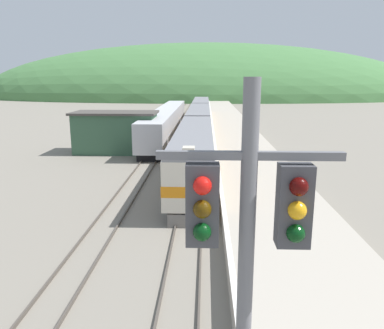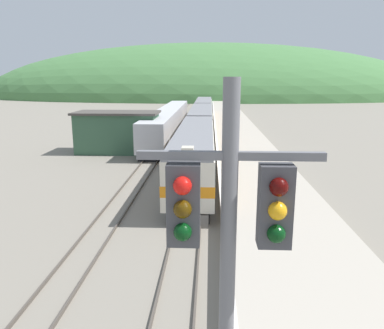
% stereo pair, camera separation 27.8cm
% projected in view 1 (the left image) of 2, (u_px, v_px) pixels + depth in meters
% --- Properties ---
extents(track_main, '(1.52, 180.00, 0.16)m').
position_uv_depth(track_main, '(201.00, 121.00, 71.50)').
color(track_main, '#4C443D').
rests_on(track_main, ground).
extents(track_siding, '(1.52, 180.00, 0.16)m').
position_uv_depth(track_siding, '(177.00, 120.00, 71.67)').
color(track_siding, '#4C443D').
rests_on(track_siding, ground).
extents(platform, '(6.27, 140.00, 0.93)m').
position_uv_depth(platform, '(235.00, 134.00, 51.77)').
color(platform, '#ADA393').
rests_on(platform, ground).
extents(distant_hills, '(189.52, 85.28, 44.20)m').
position_uv_depth(distant_hills, '(204.00, 97.00, 159.63)').
color(distant_hills, '#477A42').
rests_on(distant_hills, ground).
extents(station_shed, '(9.11, 4.71, 4.48)m').
position_uv_depth(station_shed, '(116.00, 132.00, 41.09)').
color(station_shed, '#385B42').
rests_on(station_shed, ground).
extents(express_train_lead_car, '(3.02, 20.41, 4.47)m').
position_uv_depth(express_train_lead_car, '(194.00, 153.00, 29.74)').
color(express_train_lead_car, black).
rests_on(express_train_lead_car, ground).
extents(carriage_second, '(3.01, 19.83, 4.11)m').
position_uv_depth(carriage_second, '(199.00, 122.00, 50.41)').
color(carriage_second, black).
rests_on(carriage_second, ground).
extents(carriage_third, '(3.01, 19.83, 4.11)m').
position_uv_depth(carriage_third, '(201.00, 109.00, 70.57)').
color(carriage_third, black).
rests_on(carriage_third, ground).
extents(siding_train, '(2.90, 36.98, 3.80)m').
position_uv_depth(siding_train, '(167.00, 122.00, 53.52)').
color(siding_train, black).
rests_on(siding_train, ground).
extents(signal_mast_main, '(2.20, 0.42, 8.08)m').
position_uv_depth(signal_mast_main, '(245.00, 299.00, 4.78)').
color(signal_mast_main, slate).
rests_on(signal_mast_main, ground).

